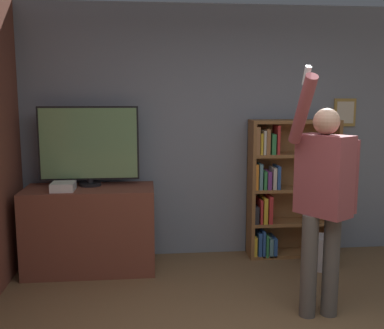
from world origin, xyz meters
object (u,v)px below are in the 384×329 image
Objects in this scene: television at (89,145)px; person at (323,194)px; bookshelf at (283,190)px; waste_bin at (321,252)px; game_console at (63,187)px.

person is (1.93, -1.28, -0.26)m from television.
waste_bin is at bearing -55.70° from bookshelf.
person reaches higher than waste_bin.
bookshelf is at bearing 124.30° from waste_bin.
person reaches higher than television.
person reaches higher than game_console.
bookshelf is 0.76× the size of person.
person reaches higher than bookshelf.
bookshelf is 1.42m from person.
waste_bin is at bearing -1.88° from game_console.
game_console is 0.16× the size of bookshelf.
television is 0.51× the size of person.
game_console is 2.66m from waste_bin.
waste_bin is (2.34, -0.31, -1.09)m from television.
waste_bin is (0.29, -0.43, -0.57)m from bookshelf.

